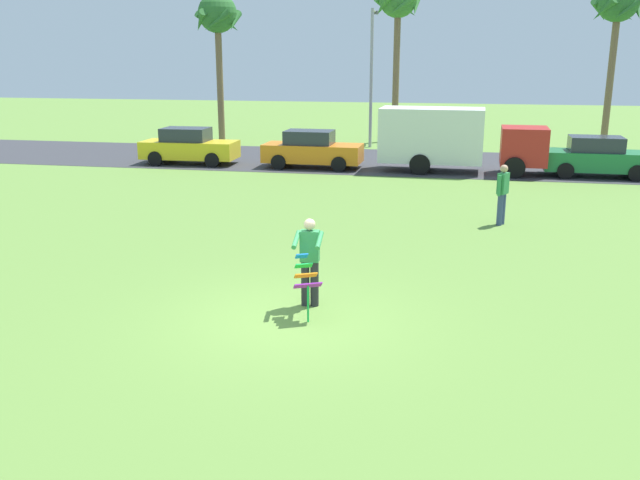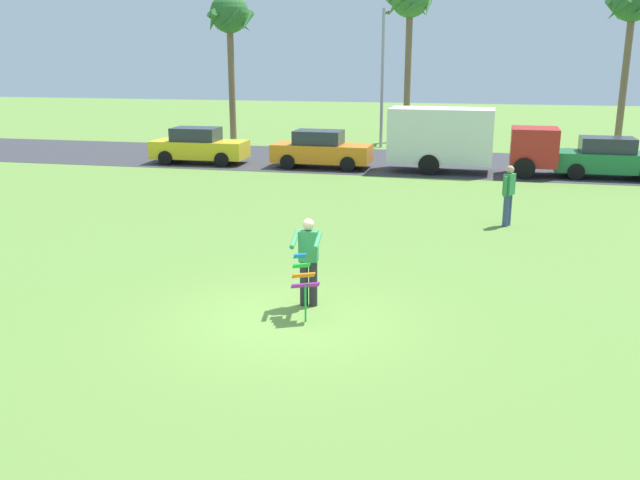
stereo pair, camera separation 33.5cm
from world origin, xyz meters
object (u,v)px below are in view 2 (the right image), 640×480
at_px(parked_car_yellow, 199,146).
at_px(streetlight_pole, 383,69).
at_px(palm_tree_left_near, 230,19).
at_px(palm_tree_centre_far, 633,8).
at_px(parked_car_orange, 321,150).
at_px(person_walker_near, 508,194).
at_px(kite_held, 303,278).
at_px(palm_tree_right_near, 410,5).
at_px(parked_truck_red_cab, 461,138).
at_px(parked_car_green, 609,158).
at_px(person_kite_flyer, 308,259).

height_order(parked_car_yellow, streetlight_pole, streetlight_pole).
xyz_separation_m(palm_tree_left_near, palm_tree_centre_far, (20.80, 2.14, 0.44)).
relative_size(parked_car_orange, person_walker_near, 2.45).
xyz_separation_m(parked_car_orange, person_walker_near, (7.42, -8.99, 0.16)).
relative_size(kite_held, palm_tree_right_near, 0.13).
xyz_separation_m(parked_truck_red_cab, palm_tree_left_near, (-12.82, 8.23, 5.17)).
xyz_separation_m(kite_held, palm_tree_centre_far, (10.37, 27.52, 6.23)).
height_order(kite_held, parked_truck_red_cab, parked_truck_red_cab).
height_order(kite_held, parked_car_yellow, parked_car_yellow).
relative_size(parked_car_green, person_walker_near, 2.45).
bearing_deg(parked_car_yellow, palm_tree_centre_far, 28.06).
bearing_deg(person_walker_near, palm_tree_centre_far, 71.59).
relative_size(parked_car_orange, streetlight_pole, 0.60).
relative_size(parked_car_orange, palm_tree_centre_far, 0.50).
distance_m(kite_held, person_walker_near, 9.05).
relative_size(parked_car_yellow, person_walker_near, 2.45).
distance_m(person_kite_flyer, palm_tree_right_near, 27.49).
relative_size(parked_car_yellow, palm_tree_centre_far, 0.50).
bearing_deg(person_kite_flyer, palm_tree_left_near, 112.76).
xyz_separation_m(parked_truck_red_cab, palm_tree_right_near, (-3.26, 10.26, 5.90)).
xyz_separation_m(parked_car_orange, palm_tree_left_near, (-6.94, 8.23, 5.81)).
relative_size(palm_tree_right_near, person_walker_near, 5.06).
bearing_deg(palm_tree_right_near, parked_car_green, -48.73).
relative_size(parked_car_yellow, parked_car_orange, 1.00).
bearing_deg(parked_car_green, palm_tree_left_near, 156.09).
bearing_deg(palm_tree_left_near, palm_tree_centre_far, 5.88).
xyz_separation_m(palm_tree_centre_far, streetlight_pole, (-12.25, -2.93, -3.03)).
bearing_deg(person_kite_flyer, parked_car_green, 63.52).
bearing_deg(palm_tree_left_near, parked_car_yellow, -80.79).
relative_size(parked_car_orange, palm_tree_right_near, 0.48).
bearing_deg(palm_tree_left_near, parked_car_orange, -49.86).
height_order(person_kite_flyer, parked_truck_red_cab, parked_truck_red_cab).
bearing_deg(palm_tree_centre_far, kite_held, -110.65).
bearing_deg(palm_tree_right_near, kite_held, -88.17).
xyz_separation_m(parked_car_yellow, palm_tree_left_near, (-1.34, 8.23, 5.81)).
relative_size(parked_car_green, palm_tree_centre_far, 0.50).
relative_size(person_kite_flyer, palm_tree_left_near, 0.22).
distance_m(palm_tree_centre_far, streetlight_pole, 12.96).
bearing_deg(person_walker_near, parked_car_orange, 129.53).
xyz_separation_m(parked_car_green, palm_tree_right_near, (-9.01, 10.26, 6.54)).
bearing_deg(palm_tree_centre_far, person_kite_flyer, -111.25).
height_order(parked_car_orange, streetlight_pole, streetlight_pole).
relative_size(palm_tree_left_near, streetlight_pole, 1.14).
bearing_deg(person_kite_flyer, person_walker_near, 61.90).
xyz_separation_m(parked_truck_red_cab, parked_car_green, (5.75, 0.00, -0.64)).
bearing_deg(palm_tree_centre_far, parked_truck_red_cab, -127.57).
height_order(palm_tree_left_near, palm_tree_right_near, palm_tree_right_near).
xyz_separation_m(kite_held, parked_car_yellow, (-9.10, 17.14, -0.02)).
distance_m(parked_car_yellow, parked_car_orange, 5.61).
xyz_separation_m(palm_tree_right_near, palm_tree_centre_far, (11.24, 0.11, -0.29)).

